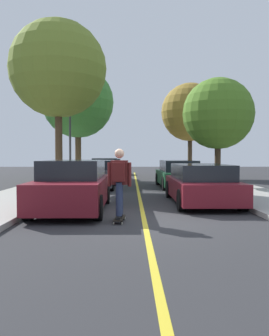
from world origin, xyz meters
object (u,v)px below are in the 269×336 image
object	(u,v)px
streetlamp	(70,126)
skateboard	(120,218)
parked_car_right_nearest	(201,184)
street_tree_left_near	(78,102)
parked_car_left_nearest	(73,186)
parked_car_left_far	(105,169)
parked_car_left_near	(97,174)
skateboarder	(119,179)
parked_car_left_farthest	(111,167)
parked_car_right_near	(178,174)
street_tree_right_nearest	(218,114)
street_tree_right_near	(190,112)
street_tree_left_nearest	(58,69)
fire_hydrant	(60,180)

from	to	relation	value
streetlamp	skateboard	xyz separation A→B (m)	(3.15, -11.37, -3.16)
parked_car_right_nearest	street_tree_left_near	world-z (taller)	street_tree_left_near
parked_car_right_nearest	parked_car_left_nearest	bearing A→B (deg)	-160.30
parked_car_left_far	parked_car_right_nearest	size ratio (longest dim) A/B	1.03
parked_car_left_near	skateboarder	world-z (taller)	skateboarder
parked_car_left_near	street_tree_left_near	xyz separation A→B (m)	(-1.82, 6.11, 4.42)
parked_car_left_farthest	parked_car_right_near	bearing A→B (deg)	-71.48
parked_car_right_near	skateboard	size ratio (longest dim) A/B	5.29
street_tree_left_near	street_tree_right_nearest	distance (m)	10.20
parked_car_left_near	street_tree_right_near	bearing A→B (deg)	51.79
parked_car_right_near	street_tree_left_nearest	xyz separation A→B (m)	(-5.84, -0.38, 5.08)
parked_car_left_nearest	parked_car_left_near	distance (m)	6.97
parked_car_left_farthest	parked_car_left_far	bearing A→B (deg)	-90.01
parked_car_left_far	skateboarder	bearing A→B (deg)	-84.50
parked_car_right_nearest	street_tree_left_nearest	size ratio (longest dim) A/B	0.58
parked_car_left_farthest	parked_car_right_near	world-z (taller)	parked_car_right_near
parked_car_right_nearest	street_tree_right_near	bearing A→B (deg)	82.01
parked_car_left_near	street_tree_left_nearest	size ratio (longest dim) A/B	0.52
fire_hydrant	street_tree_left_nearest	bearing A→B (deg)	102.94
parked_car_left_near	streetlamp	world-z (taller)	streetlamp
street_tree_left_near	parked_car_right_nearest	bearing A→B (deg)	-63.35
parked_car_right_near	skateboard	distance (m)	9.35
skateboarder	skateboard	bearing A→B (deg)	85.36
parked_car_left_farthest	fire_hydrant	distance (m)	13.85
parked_car_right_near	skateboarder	distance (m)	9.37
parked_car_right_nearest	fire_hydrant	bearing A→B (deg)	144.00
street_tree_right_near	streetlamp	distance (m)	9.06
parked_car_left_farthest	street_tree_right_nearest	world-z (taller)	street_tree_right_nearest
parked_car_right_nearest	parked_car_left_farthest	bearing A→B (deg)	102.74
fire_hydrant	parked_car_left_far	bearing A→B (deg)	78.46
parked_car_left_far	street_tree_left_nearest	world-z (taller)	street_tree_left_nearest
street_tree_left_near	skateboarder	size ratio (longest dim) A/B	4.40
street_tree_left_near	fire_hydrant	xyz separation A→B (m)	(0.32, -7.62, -4.62)
parked_car_right_near	fire_hydrant	distance (m)	5.80
parked_car_left_near	street_tree_right_nearest	distance (m)	6.54
streetlamp	street_tree_right_near	bearing A→B (deg)	32.08
parked_car_right_nearest	skateboard	distance (m)	4.16
parked_car_left_nearest	street_tree_right_nearest	distance (m)	9.20
parked_car_left_far	skateboard	xyz separation A→B (m)	(1.41, -14.53, -0.61)
street_tree_right_near	street_tree_right_nearest	bearing A→B (deg)	-90.00
street_tree_left_nearest	parked_car_right_nearest	bearing A→B (deg)	-42.72
parked_car_left_near	skateboarder	distance (m)	8.86
parked_car_right_nearest	fire_hydrant	distance (m)	6.83
street_tree_left_nearest	street_tree_right_near	bearing A→B (deg)	44.60
parked_car_left_nearest	street_tree_left_near	size ratio (longest dim) A/B	0.60
street_tree_left_near	streetlamp	size ratio (longest dim) A/B	1.35
parked_car_left_far	parked_car_right_near	xyz separation A→B (m)	(4.02, -5.58, -0.03)
parked_car_right_near	parked_car_left_far	bearing A→B (deg)	125.80
street_tree_right_nearest	fire_hydrant	world-z (taller)	street_tree_right_nearest
fire_hydrant	street_tree_left_near	bearing A→B (deg)	92.38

